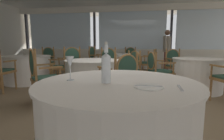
{
  "coord_description": "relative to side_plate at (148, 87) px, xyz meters",
  "views": [
    {
      "loc": [
        0.3,
        -3.04,
        1.04
      ],
      "look_at": [
        0.09,
        -1.64,
        0.83
      ],
      "focal_mm": 27.83,
      "sensor_mm": 36.0,
      "label": 1
    }
  ],
  "objects": [
    {
      "name": "ground_plane",
      "position": [
        -0.38,
        1.82,
        -0.74
      ],
      "size": [
        15.43,
        15.43,
        0.0
      ],
      "primitive_type": "plane",
      "color": "#756047"
    },
    {
      "name": "window_wall_far",
      "position": [
        -0.38,
        6.28,
        0.32
      ],
      "size": [
        10.22,
        0.14,
        2.66
      ],
      "color": "silver",
      "rests_on": "ground_plane"
    },
    {
      "name": "foreground_table",
      "position": [
        -0.24,
        0.17,
        -0.37
      ],
      "size": [
        1.33,
        1.33,
        0.74
      ],
      "color": "white",
      "rests_on": "ground_plane"
    },
    {
      "name": "side_plate",
      "position": [
        0.0,
        0.0,
        0.0
      ],
      "size": [
        0.21,
        0.21,
        0.01
      ],
      "primitive_type": "cylinder",
      "color": "white",
      "rests_on": "foreground_table"
    },
    {
      "name": "butter_knife",
      "position": [
        0.0,
        0.0,
        0.01
      ],
      "size": [
        0.19,
        0.02,
        0.0
      ],
      "primitive_type": "cube",
      "rotation": [
        0.0,
        0.0,
        -0.02
      ],
      "color": "silver",
      "rests_on": "foreground_table"
    },
    {
      "name": "dinner_fork",
      "position": [
        0.22,
        0.01,
        -0.0
      ],
      "size": [
        0.03,
        0.18,
        0.0
      ],
      "primitive_type": "cube",
      "rotation": [
        0.0,
        0.0,
        1.51
      ],
      "color": "silver",
      "rests_on": "foreground_table"
    },
    {
      "name": "water_bottle",
      "position": [
        -0.32,
        0.11,
        0.12
      ],
      "size": [
        0.07,
        0.07,
        0.32
      ],
      "color": "white",
      "rests_on": "foreground_table"
    },
    {
      "name": "wine_glass",
      "position": [
        -0.64,
        0.15,
        0.15
      ],
      "size": [
        0.07,
        0.07,
        0.2
      ],
      "color": "white",
      "rests_on": "foreground_table"
    },
    {
      "name": "background_table_0",
      "position": [
        -3.09,
        3.12,
        -0.37
      ],
      "size": [
        1.26,
        1.26,
        0.74
      ],
      "color": "white",
      "rests_on": "ground_plane"
    },
    {
      "name": "dining_chair_0_0",
      "position": [
        -3.1,
        4.18,
        -0.19
      ],
      "size": [
        0.54,
        0.47,
        0.97
      ],
      "rotation": [
        0.0,
        0.0,
        4.72
      ],
      "color": "olive",
      "rests_on": "ground_plane"
    },
    {
      "name": "dining_chair_0_3",
      "position": [
        -2.04,
        3.13,
        -0.21
      ],
      "size": [
        0.47,
        0.54,
        0.92
      ],
      "rotation": [
        0.0,
        0.0,
        9.43
      ],
      "color": "olive",
      "rests_on": "ground_plane"
    },
    {
      "name": "background_table_1",
      "position": [
        1.24,
        2.87,
        -0.37
      ],
      "size": [
        1.09,
        1.09,
        0.74
      ],
      "color": "white",
      "rests_on": "ground_plane"
    },
    {
      "name": "dining_chair_1_0",
      "position": [
        0.93,
        3.79,
        -0.2
      ],
      "size": [
        0.63,
        0.58,
        0.93
      ],
      "rotation": [
        0.0,
        0.0,
        5.04
      ],
      "color": "olive",
      "rests_on": "ground_plane"
    },
    {
      "name": "dining_chair_1_1",
      "position": [
        0.33,
        2.56,
        -0.21
      ],
      "size": [
        0.58,
        0.63,
        0.9
      ],
      "rotation": [
        0.0,
        0.0,
        6.61
      ],
      "color": "olive",
      "rests_on": "ground_plane"
    },
    {
      "name": "background_table_2",
      "position": [
        -0.98,
        2.12,
        -0.37
      ],
      "size": [
        1.1,
        1.1,
        0.74
      ],
      "color": "white",
      "rests_on": "ground_plane"
    },
    {
      "name": "dining_chair_2_0",
      "position": [
        -0.26,
        2.78,
        -0.21
      ],
      "size": [
        0.66,
        0.66,
        0.9
      ],
      "rotation": [
        0.0,
        0.0,
        3.88
      ],
      "color": "olive",
      "rests_on": "ground_plane"
    },
    {
      "name": "dining_chair_2_1",
      "position": [
        -1.64,
        2.85,
        -0.16
      ],
      "size": [
        0.66,
        0.66,
        0.99
      ],
      "rotation": [
        0.0,
        0.0,
        5.45
      ],
      "color": "olive",
      "rests_on": "ground_plane"
    },
    {
      "name": "dining_chair_2_2",
      "position": [
        -1.7,
        1.46,
        -0.18
      ],
      "size": [
        0.66,
        0.66,
        0.98
      ],
      "rotation": [
        0.0,
        0.0,
        7.02
      ],
      "color": "olive",
      "rests_on": "ground_plane"
    },
    {
      "name": "dining_chair_2_3",
      "position": [
        -0.32,
        1.41,
        -0.2
      ],
      "size": [
        0.66,
        0.66,
        0.91
      ],
      "rotation": [
        0.0,
        0.0,
        8.59
      ],
      "color": "olive",
      "rests_on": "ground_plane"
    },
    {
      "name": "background_table_3",
      "position": [
        -0.63,
        4.46,
        -0.37
      ],
      "size": [
        1.08,
        1.08,
        0.74
      ],
      "color": "white",
      "rests_on": "ground_plane"
    },
    {
      "name": "dining_chair_3_0",
      "position": [
        -0.41,
        5.41,
        -0.19
      ],
      "size": [
        0.61,
        0.55,
        0.95
      ],
      "rotation": [
        0.0,
        0.0,
        4.48
      ],
      "color": "olive",
      "rests_on": "ground_plane"
    },
    {
      "name": "dining_chair_3_1",
      "position": [
        -1.58,
        4.68,
        -0.16
      ],
      "size": [
        0.55,
        0.61,
        1.0
      ],
      "rotation": [
        0.0,
        0.0,
        6.05
      ],
      "color": "olive",
      "rests_on": "ground_plane"
    },
    {
      "name": "dining_chair_3_2",
      "position": [
        -0.85,
        3.52,
        -0.18
      ],
      "size": [
        0.61,
        0.55,
        0.97
      ],
      "rotation": [
        0.0,
        0.0,
        7.62
      ],
      "color": "olive",
      "rests_on": "ground_plane"
    },
    {
      "name": "dining_chair_3_3",
      "position": [
        0.31,
        4.24,
        -0.2
      ],
      "size": [
        0.55,
        0.61,
        0.91
      ],
      "rotation": [
        0.0,
        0.0,
        9.2
      ],
      "color": "olive",
      "rests_on": "ground_plane"
    },
    {
      "name": "diner_person_0",
      "position": [
        0.98,
        5.59,
        0.15
      ],
      "size": [
        0.33,
        0.49,
        1.58
      ],
      "rotation": [
        0.0,
        0.0,
        2.74
      ],
      "color": "brown",
      "rests_on": "ground_plane"
    }
  ]
}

